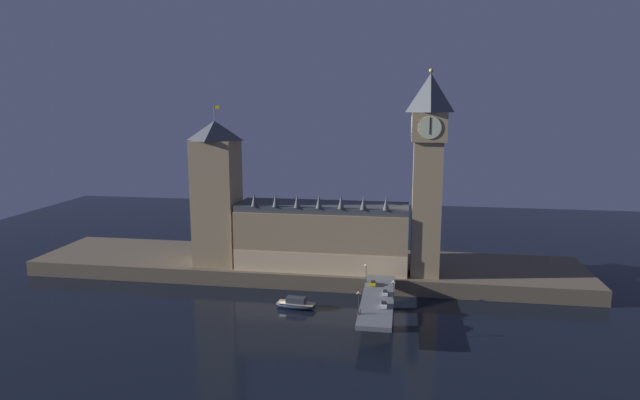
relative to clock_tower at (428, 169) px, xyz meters
The scene contains 14 objects.
ground_plane 70.90m from the clock_tower, 150.78° to the right, with size 400.00×400.00×0.00m, color black.
embankment 64.92m from the clock_tower, 165.45° to the left, with size 220.00×42.00×5.83m.
parliament_hall 47.51m from the clock_tower, behind, with size 65.24×20.54×29.78m.
clock_tower is the anchor object (origin of this frame).
victoria_tower 81.42m from the clock_tower, behind, with size 16.35×16.35×62.20m.
bridge 53.15m from the clock_tower, 116.14° to the right, with size 10.13×46.00×7.45m.
car_northbound_lead 45.62m from the clock_tower, 132.10° to the right, with size 2.03×4.13×1.46m.
car_southbound_lead 55.50m from the clock_tower, 108.80° to the right, with size 2.11×4.54×1.53m.
car_southbound_trail 48.61m from the clock_tower, 115.10° to the right, with size 1.86×4.28×1.43m.
pedestrian_near_rail 61.93m from the clock_tower, 113.71° to the right, with size 0.38×0.38×1.67m.
street_lamp_near 60.67m from the clock_tower, 113.73° to the right, with size 1.34×0.60×7.08m.
street_lamp_mid 47.71m from the clock_tower, 108.64° to the right, with size 1.34×0.60×5.99m.
street_lamp_far 42.85m from the clock_tower, 140.30° to the right, with size 1.34×0.60×6.61m.
boat_upstream 66.87m from the clock_tower, 149.08° to the right, with size 14.89×6.39×3.91m.
Camera 1 is at (39.49, -167.77, 67.83)m, focal length 30.00 mm.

